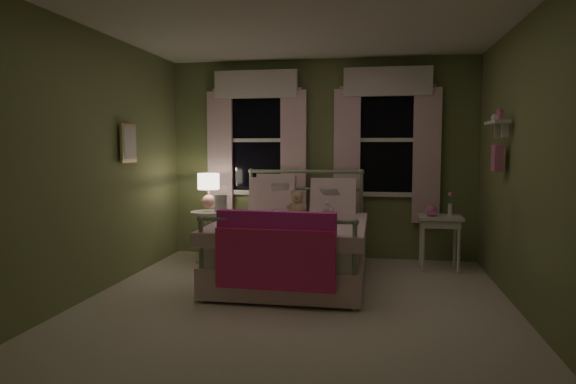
% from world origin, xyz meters
% --- Properties ---
extents(room_shell, '(4.20, 4.20, 4.20)m').
position_xyz_m(room_shell, '(0.00, 0.00, 1.30)').
color(room_shell, white).
rests_on(room_shell, ground).
extents(bed, '(1.58, 2.04, 1.18)m').
position_xyz_m(bed, '(-0.17, 0.84, 0.38)').
color(bed, white).
rests_on(bed, ground).
extents(pink_throw, '(1.10, 0.20, 0.71)m').
position_xyz_m(pink_throw, '(-0.16, -0.17, 0.61)').
color(pink_throw, '#F32FB0').
rests_on(pink_throw, bed).
extents(child_left, '(0.28, 0.20, 0.73)m').
position_xyz_m(child_left, '(-0.44, 1.28, 0.93)').
color(child_left, '#F7D1DD').
rests_on(child_left, bed).
extents(child_right, '(0.38, 0.32, 0.70)m').
position_xyz_m(child_right, '(0.12, 1.28, 0.92)').
color(child_right, '#F7D1DD').
rests_on(child_right, bed).
extents(book_left, '(0.22, 0.15, 0.26)m').
position_xyz_m(book_left, '(-0.44, 1.03, 0.96)').
color(book_left, beige).
rests_on(book_left, child_left).
extents(book_right, '(0.21, 0.13, 0.26)m').
position_xyz_m(book_right, '(0.12, 1.03, 0.92)').
color(book_right, beige).
rests_on(book_right, child_right).
extents(teddy_bear, '(0.24, 0.20, 0.32)m').
position_xyz_m(teddy_bear, '(-0.16, 1.12, 0.79)').
color(teddy_bear, tan).
rests_on(teddy_bear, bed).
extents(nightstand_left, '(0.46, 0.46, 0.65)m').
position_xyz_m(nightstand_left, '(-1.35, 1.51, 0.42)').
color(nightstand_left, white).
rests_on(nightstand_left, ground).
extents(table_lamp, '(0.27, 0.27, 0.45)m').
position_xyz_m(table_lamp, '(-1.35, 1.51, 0.95)').
color(table_lamp, '#FEAC96').
rests_on(table_lamp, nightstand_left).
extents(book_nightstand, '(0.18, 0.23, 0.02)m').
position_xyz_m(book_nightstand, '(-1.25, 1.43, 0.66)').
color(book_nightstand, beige).
rests_on(book_nightstand, nightstand_left).
extents(nightstand_right, '(0.50, 0.40, 0.64)m').
position_xyz_m(nightstand_right, '(1.48, 1.58, 0.55)').
color(nightstand_right, white).
rests_on(nightstand_right, ground).
extents(pink_toy, '(0.14, 0.19, 0.14)m').
position_xyz_m(pink_toy, '(1.38, 1.58, 0.71)').
color(pink_toy, pink).
rests_on(pink_toy, nightstand_right).
extents(bud_vase, '(0.06, 0.06, 0.28)m').
position_xyz_m(bud_vase, '(1.60, 1.63, 0.79)').
color(bud_vase, white).
rests_on(bud_vase, nightstand_right).
extents(window_left, '(1.34, 0.13, 1.96)m').
position_xyz_m(window_left, '(-0.85, 2.03, 1.62)').
color(window_left, black).
rests_on(window_left, room_shell).
extents(window_right, '(1.34, 0.13, 1.96)m').
position_xyz_m(window_right, '(0.85, 2.03, 1.62)').
color(window_right, black).
rests_on(window_right, room_shell).
extents(wall_shelf, '(0.15, 0.50, 0.60)m').
position_xyz_m(wall_shelf, '(1.90, 0.70, 1.52)').
color(wall_shelf, white).
rests_on(wall_shelf, room_shell).
extents(framed_picture, '(0.03, 0.32, 0.42)m').
position_xyz_m(framed_picture, '(-1.95, 0.60, 1.50)').
color(framed_picture, beige).
rests_on(framed_picture, room_shell).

